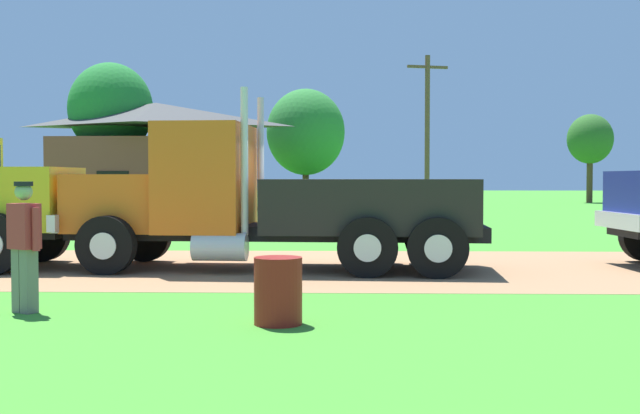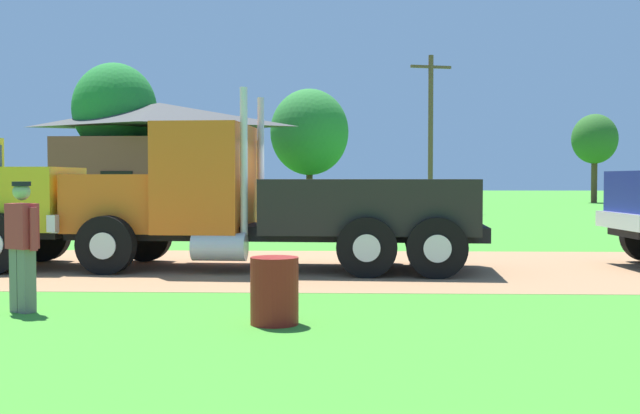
{
  "view_description": "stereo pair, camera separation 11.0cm",
  "coord_description": "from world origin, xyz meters",
  "px_view_note": "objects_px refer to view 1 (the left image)",
  "views": [
    {
      "loc": [
        0.19,
        -15.51,
        1.79
      ],
      "look_at": [
        -0.26,
        0.39,
        1.2
      ],
      "focal_mm": 43.57,
      "sensor_mm": 36.0,
      "label": 1
    },
    {
      "loc": [
        0.3,
        -15.51,
        1.79
      ],
      "look_at": [
        -0.26,
        0.39,
        1.2
      ],
      "focal_mm": 43.57,
      "sensor_mm": 36.0,
      "label": 2
    }
  ],
  "objects_px": {
    "visitor_by_barrel": "(24,242)",
    "truck_foreground_white": "(267,204)",
    "utility_pole_near": "(427,129)",
    "steel_barrel": "(278,291)",
    "shed_building": "(156,158)"
  },
  "relations": [
    {
      "from": "visitor_by_barrel",
      "to": "steel_barrel",
      "type": "height_order",
      "value": "visitor_by_barrel"
    },
    {
      "from": "steel_barrel",
      "to": "shed_building",
      "type": "height_order",
      "value": "shed_building"
    },
    {
      "from": "shed_building",
      "to": "utility_pole_near",
      "type": "distance_m",
      "value": 16.39
    },
    {
      "from": "truck_foreground_white",
      "to": "steel_barrel",
      "type": "bearing_deg",
      "value": -83.08
    },
    {
      "from": "utility_pole_near",
      "to": "steel_barrel",
      "type": "bearing_deg",
      "value": -99.5
    },
    {
      "from": "visitor_by_barrel",
      "to": "utility_pole_near",
      "type": "distance_m",
      "value": 31.76
    },
    {
      "from": "visitor_by_barrel",
      "to": "truck_foreground_white",
      "type": "bearing_deg",
      "value": 61.55
    },
    {
      "from": "shed_building",
      "to": "utility_pole_near",
      "type": "relative_size",
      "value": 1.44
    },
    {
      "from": "visitor_by_barrel",
      "to": "shed_building",
      "type": "distance_m",
      "value": 36.34
    },
    {
      "from": "truck_foreground_white",
      "to": "steel_barrel",
      "type": "xyz_separation_m",
      "value": [
        0.7,
        -5.79,
        -0.88
      ]
    },
    {
      "from": "visitor_by_barrel",
      "to": "shed_building",
      "type": "height_order",
      "value": "shed_building"
    },
    {
      "from": "utility_pole_near",
      "to": "truck_foreground_white",
      "type": "bearing_deg",
      "value": -103.14
    },
    {
      "from": "visitor_by_barrel",
      "to": "utility_pole_near",
      "type": "relative_size",
      "value": 0.21
    },
    {
      "from": "steel_barrel",
      "to": "truck_foreground_white",
      "type": "bearing_deg",
      "value": 96.92
    },
    {
      "from": "truck_foreground_white",
      "to": "visitor_by_barrel",
      "type": "xyz_separation_m",
      "value": [
        -2.74,
        -5.06,
        -0.35
      ]
    }
  ]
}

